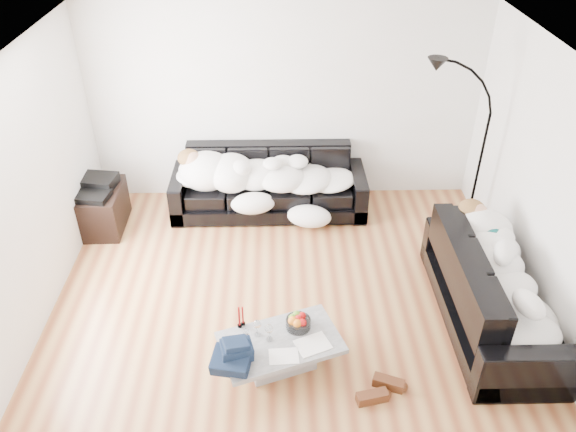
{
  "coord_description": "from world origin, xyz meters",
  "views": [
    {
      "loc": [
        -0.1,
        -4.49,
        4.14
      ],
      "look_at": [
        0.0,
        0.3,
        0.9
      ],
      "focal_mm": 35.0,
      "sensor_mm": 36.0,
      "label": 1
    }
  ],
  "objects_px": {
    "shoes": "(380,390)",
    "wine_glass_c": "(269,333)",
    "sofa_right": "(494,287)",
    "av_cabinet": "(101,208)",
    "wine_glass_a": "(257,328)",
    "wine_glass_b": "(246,335)",
    "sleeper_right": "(499,271)",
    "sofa_back": "(269,183)",
    "candle_right": "(243,316)",
    "fruit_bowl": "(298,321)",
    "floor_lamp": "(480,163)",
    "coffee_table": "(281,353)",
    "candle_left": "(239,317)",
    "stereo": "(96,186)",
    "sleeper_back": "(268,170)"
  },
  "relations": [
    {
      "from": "wine_glass_c",
      "to": "floor_lamp",
      "type": "height_order",
      "value": "floor_lamp"
    },
    {
      "from": "sofa_right",
      "to": "sleeper_right",
      "type": "bearing_deg",
      "value": 0.0
    },
    {
      "from": "floor_lamp",
      "to": "fruit_bowl",
      "type": "bearing_deg",
      "value": -132.03
    },
    {
      "from": "candle_left",
      "to": "sleeper_back",
      "type": "bearing_deg",
      "value": 83.95
    },
    {
      "from": "wine_glass_b",
      "to": "stereo",
      "type": "bearing_deg",
      "value": 129.57
    },
    {
      "from": "sleeper_right",
      "to": "candle_left",
      "type": "bearing_deg",
      "value": 98.44
    },
    {
      "from": "candle_right",
      "to": "wine_glass_a",
      "type": "bearing_deg",
      "value": -44.92
    },
    {
      "from": "sleeper_right",
      "to": "av_cabinet",
      "type": "bearing_deg",
      "value": 67.96
    },
    {
      "from": "sofa_right",
      "to": "fruit_bowl",
      "type": "height_order",
      "value": "sofa_right"
    },
    {
      "from": "candle_right",
      "to": "shoes",
      "type": "distance_m",
      "value": 1.41
    },
    {
      "from": "candle_right",
      "to": "floor_lamp",
      "type": "relative_size",
      "value": 0.11
    },
    {
      "from": "wine_glass_a",
      "to": "wine_glass_b",
      "type": "relative_size",
      "value": 1.13
    },
    {
      "from": "wine_glass_a",
      "to": "av_cabinet",
      "type": "xyz_separation_m",
      "value": [
        -2.02,
        2.25,
        -0.14
      ]
    },
    {
      "from": "sleeper_right",
      "to": "shoes",
      "type": "bearing_deg",
      "value": 126.41
    },
    {
      "from": "candle_left",
      "to": "wine_glass_b",
      "type": "bearing_deg",
      "value": -68.82
    },
    {
      "from": "wine_glass_c",
      "to": "candle_right",
      "type": "bearing_deg",
      "value": 141.43
    },
    {
      "from": "fruit_bowl",
      "to": "wine_glass_a",
      "type": "xyz_separation_m",
      "value": [
        -0.38,
        -0.1,
        0.02
      ]
    },
    {
      "from": "sofa_right",
      "to": "wine_glass_b",
      "type": "distance_m",
      "value": 2.5
    },
    {
      "from": "wine_glass_c",
      "to": "sofa_right",
      "type": "bearing_deg",
      "value": 13.69
    },
    {
      "from": "av_cabinet",
      "to": "sofa_right",
      "type": "bearing_deg",
      "value": -23.09
    },
    {
      "from": "sleeper_right",
      "to": "fruit_bowl",
      "type": "relative_size",
      "value": 7.68
    },
    {
      "from": "sleeper_right",
      "to": "av_cabinet",
      "type": "distance_m",
      "value": 4.72
    },
    {
      "from": "shoes",
      "to": "stereo",
      "type": "height_order",
      "value": "stereo"
    },
    {
      "from": "sofa_back",
      "to": "wine_glass_b",
      "type": "relative_size",
      "value": 16.04
    },
    {
      "from": "wine_glass_c",
      "to": "floor_lamp",
      "type": "relative_size",
      "value": 0.09
    },
    {
      "from": "fruit_bowl",
      "to": "sofa_right",
      "type": "bearing_deg",
      "value": 11.19
    },
    {
      "from": "coffee_table",
      "to": "sleeper_right",
      "type": "bearing_deg",
      "value": 14.72
    },
    {
      "from": "wine_glass_a",
      "to": "floor_lamp",
      "type": "height_order",
      "value": "floor_lamp"
    },
    {
      "from": "sleeper_right",
      "to": "wine_glass_b",
      "type": "bearing_deg",
      "value": 102.99
    },
    {
      "from": "wine_glass_a",
      "to": "candle_left",
      "type": "bearing_deg",
      "value": 146.99
    },
    {
      "from": "coffee_table",
      "to": "wine_glass_b",
      "type": "height_order",
      "value": "wine_glass_b"
    },
    {
      "from": "shoes",
      "to": "wine_glass_c",
      "type": "bearing_deg",
      "value": 158.12
    },
    {
      "from": "fruit_bowl",
      "to": "sleeper_right",
      "type": "bearing_deg",
      "value": 11.19
    },
    {
      "from": "wine_glass_b",
      "to": "wine_glass_c",
      "type": "distance_m",
      "value": 0.21
    },
    {
      "from": "shoes",
      "to": "fruit_bowl",
      "type": "bearing_deg",
      "value": 142.33
    },
    {
      "from": "fruit_bowl",
      "to": "candle_right",
      "type": "xyz_separation_m",
      "value": [
        -0.52,
        0.04,
        0.04
      ]
    },
    {
      "from": "wine_glass_b",
      "to": "fruit_bowl",
      "type": "bearing_deg",
      "value": 20.13
    },
    {
      "from": "wine_glass_c",
      "to": "floor_lamp",
      "type": "xyz_separation_m",
      "value": [
        2.46,
        2.09,
        0.58
      ]
    },
    {
      "from": "fruit_bowl",
      "to": "floor_lamp",
      "type": "distance_m",
      "value": 2.98
    },
    {
      "from": "sofa_right",
      "to": "candle_left",
      "type": "height_order",
      "value": "sofa_right"
    },
    {
      "from": "candle_right",
      "to": "stereo",
      "type": "height_order",
      "value": "stereo"
    },
    {
      "from": "wine_glass_a",
      "to": "wine_glass_b",
      "type": "xyz_separation_m",
      "value": [
        -0.1,
        -0.08,
        -0.01
      ]
    },
    {
      "from": "wine_glass_a",
      "to": "shoes",
      "type": "relative_size",
      "value": 0.37
    },
    {
      "from": "sofa_right",
      "to": "av_cabinet",
      "type": "distance_m",
      "value": 4.71
    },
    {
      "from": "sleeper_right",
      "to": "av_cabinet",
      "type": "height_order",
      "value": "sleeper_right"
    },
    {
      "from": "sofa_right",
      "to": "sleeper_right",
      "type": "distance_m",
      "value": 0.21
    },
    {
      "from": "av_cabinet",
      "to": "stereo",
      "type": "distance_m",
      "value": 0.34
    },
    {
      "from": "sleeper_right",
      "to": "stereo",
      "type": "xyz_separation_m",
      "value": [
        -4.37,
        1.77,
        -0.04
      ]
    },
    {
      "from": "sofa_right",
      "to": "shoes",
      "type": "relative_size",
      "value": 4.47
    },
    {
      "from": "sofa_back",
      "to": "shoes",
      "type": "distance_m",
      "value": 3.22
    }
  ]
}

